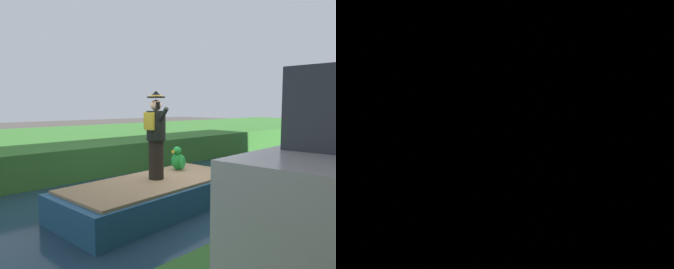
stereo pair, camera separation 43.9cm
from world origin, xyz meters
The scene contains 6 objects.
ground_plane centered at (0.00, 0.00, 0.00)m, with size 80.00×80.00×0.00m, color #4C4742.
canal_water centered at (0.00, 0.00, 0.05)m, with size 6.38×48.00×0.10m, color #1E384C.
grass_bank_near centered at (-8.03, 0.00, 0.52)m, with size 9.67×48.00×1.04m, color #38752D.
boat centered at (0.00, -0.66, 0.40)m, with size 2.09×4.32×0.61m.
person_pirate centered at (-0.07, -0.59, 1.64)m, with size 0.61×0.42×1.85m.
parrot_plush centered at (-0.43, 0.41, 0.95)m, with size 0.36×0.35×0.57m.
Camera 1 is at (4.94, -4.88, 2.26)m, focal length 33.89 mm.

